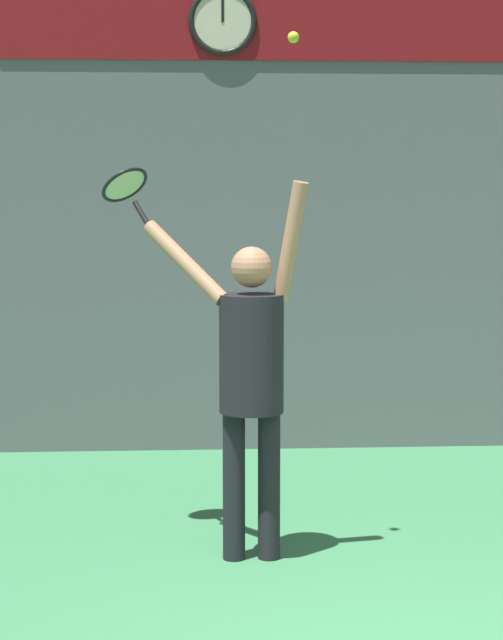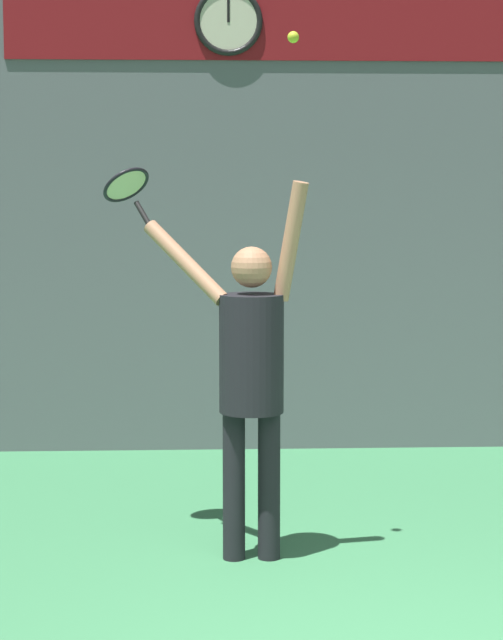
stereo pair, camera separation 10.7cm
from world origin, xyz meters
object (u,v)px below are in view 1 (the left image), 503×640
object	(u,v)px
tennis_racket	(126,187)
tennis_ball	(293,37)
tennis_player	(250,365)
scoreboard_clock	(223,21)

from	to	relation	value
tennis_racket	tennis_ball	distance (m)	1.38
tennis_player	tennis_racket	distance (m)	1.34
tennis_player	tennis_racket	xyz separation A→B (m)	(-0.72, 0.49, 1.02)
scoreboard_clock	tennis_ball	xyz separation A→B (m)	(0.29, -2.89, -0.49)
tennis_player	tennis_racket	world-z (taller)	tennis_racket
scoreboard_clock	tennis_racket	xyz separation A→B (m)	(-0.67, -2.33, -1.31)
scoreboard_clock	tennis_player	distance (m)	3.65
tennis_player	scoreboard_clock	bearing A→B (deg)	91.08
scoreboard_clock	tennis_racket	world-z (taller)	scoreboard_clock
scoreboard_clock	tennis_player	world-z (taller)	scoreboard_clock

